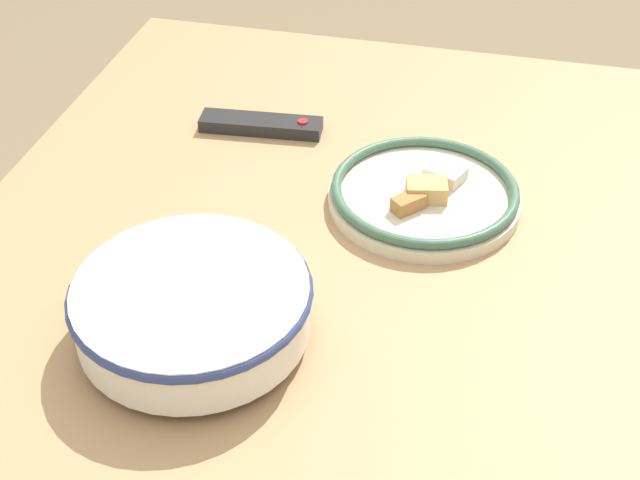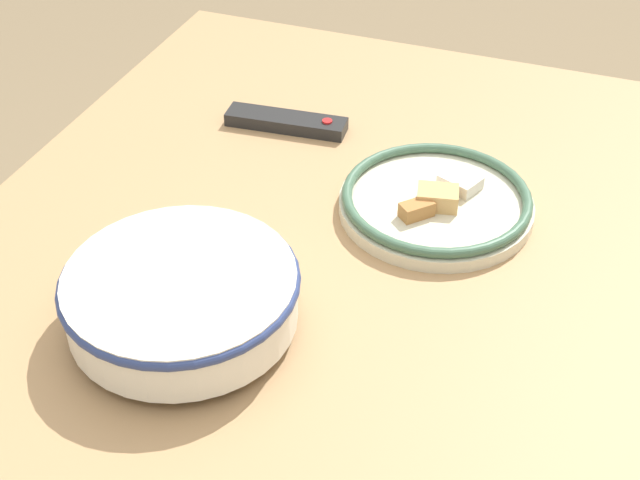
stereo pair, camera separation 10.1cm
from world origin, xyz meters
name	(u,v)px [view 2 (the right image)]	position (x,y,z in m)	size (l,w,h in m)	color
dining_table	(339,324)	(0.00, 0.00, 0.67)	(1.30, 1.03, 0.75)	tan
noodle_bowl	(182,296)	(-0.14, 0.14, 0.80)	(0.27, 0.27, 0.08)	silver
food_plate	(436,201)	(0.17, -0.08, 0.77)	(0.26, 0.26, 0.04)	beige
tv_remote	(286,122)	(0.31, 0.20, 0.76)	(0.06, 0.19, 0.02)	black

